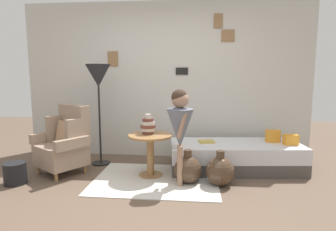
% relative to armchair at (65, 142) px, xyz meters
% --- Properties ---
extents(ground_plane, '(12.00, 12.00, 0.00)m').
position_rel_armchair_xyz_m(ground_plane, '(1.34, -0.94, -0.44)').
color(ground_plane, brown).
extents(gallery_wall, '(4.80, 0.12, 2.60)m').
position_rel_armchair_xyz_m(gallery_wall, '(1.34, 1.01, 0.86)').
color(gallery_wall, beige).
rests_on(gallery_wall, ground).
extents(rug, '(1.65, 1.26, 0.01)m').
position_rel_armchair_xyz_m(rug, '(1.35, -0.19, -0.43)').
color(rug, silver).
rests_on(rug, ground).
extents(armchair, '(0.90, 0.85, 0.97)m').
position_rel_armchair_xyz_m(armchair, '(0.00, 0.00, 0.00)').
color(armchair, '#9E7042').
rests_on(armchair, ground).
extents(daybed, '(1.97, 0.99, 0.40)m').
position_rel_armchair_xyz_m(daybed, '(2.46, 0.36, -0.24)').
color(daybed, '#4C4742').
rests_on(daybed, ground).
extents(pillow_head, '(0.21, 0.15, 0.15)m').
position_rel_armchair_xyz_m(pillow_head, '(3.24, 0.35, 0.04)').
color(pillow_head, orange).
rests_on(pillow_head, daybed).
extents(pillow_mid, '(0.20, 0.13, 0.18)m').
position_rel_armchair_xyz_m(pillow_mid, '(3.02, 0.50, 0.05)').
color(pillow_mid, orange).
rests_on(pillow_mid, daybed).
extents(side_table, '(0.61, 0.61, 0.59)m').
position_rel_armchair_xyz_m(side_table, '(1.25, -0.04, -0.02)').
color(side_table, '#9E7042').
rests_on(side_table, ground).
extents(vase_striped, '(0.21, 0.21, 0.28)m').
position_rel_armchair_xyz_m(vase_striped, '(1.21, 0.00, 0.27)').
color(vase_striped, brown).
rests_on(vase_striped, side_table).
extents(floor_lamp, '(0.38, 0.38, 1.56)m').
position_rel_armchair_xyz_m(floor_lamp, '(0.38, 0.42, 0.89)').
color(floor_lamp, black).
rests_on(floor_lamp, ground).
extents(person_child, '(0.34, 0.34, 1.23)m').
position_rel_armchair_xyz_m(person_child, '(1.67, -0.34, 0.36)').
color(person_child, '#A37A60').
rests_on(person_child, ground).
extents(book_on_daybed, '(0.25, 0.21, 0.03)m').
position_rel_armchair_xyz_m(book_on_daybed, '(2.03, 0.36, -0.02)').
color(book_on_daybed, tan).
rests_on(book_on_daybed, daybed).
extents(demijohn_near, '(0.36, 0.36, 0.44)m').
position_rel_armchair_xyz_m(demijohn_near, '(1.77, -0.25, -0.26)').
color(demijohn_near, '#473323').
rests_on(demijohn_near, ground).
extents(demijohn_far, '(0.37, 0.37, 0.45)m').
position_rel_armchair_xyz_m(demijohn_far, '(2.19, -0.29, -0.25)').
color(demijohn_far, '#473323').
rests_on(demijohn_far, ground).
extents(magazine_basket, '(0.28, 0.28, 0.28)m').
position_rel_armchair_xyz_m(magazine_basket, '(-0.45, -0.51, -0.30)').
color(magazine_basket, black).
rests_on(magazine_basket, ground).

